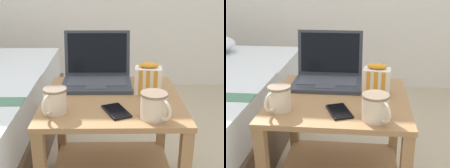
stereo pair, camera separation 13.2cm
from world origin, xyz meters
TOP-DOWN VIEW (x-y plane):
  - bedside_table at (0.00, 0.00)m, footprint 0.61×0.58m
  - laptop at (-0.07, 0.19)m, footprint 0.34×0.27m
  - mug_front_left at (-0.23, -0.16)m, footprint 0.09×0.13m
  - mug_front_right at (0.16, -0.21)m, footprint 0.11×0.14m
  - snack_bag at (0.17, 0.05)m, footprint 0.13×0.09m
  - cell_phone at (0.02, -0.15)m, footprint 0.12×0.16m

SIDE VIEW (x-z plane):
  - bedside_table at x=0.00m, z-range 0.08..0.60m
  - cell_phone at x=0.02m, z-range 0.53..0.54m
  - laptop at x=-0.07m, z-range 0.45..0.70m
  - mug_front_left at x=-0.23m, z-range 0.53..0.64m
  - mug_front_right at x=0.16m, z-range 0.53..0.64m
  - snack_bag at x=0.17m, z-range 0.52..0.67m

